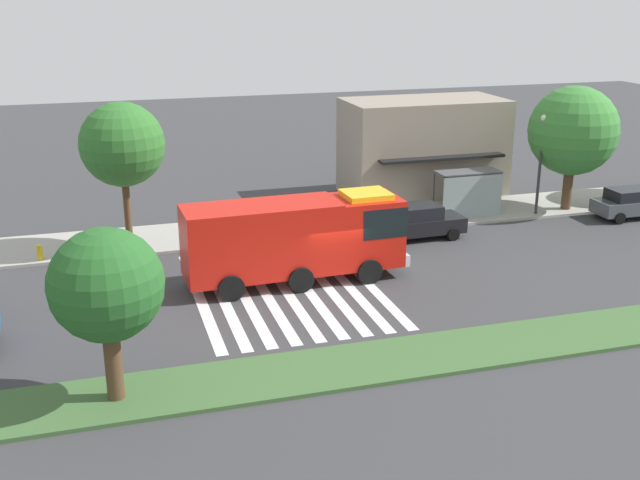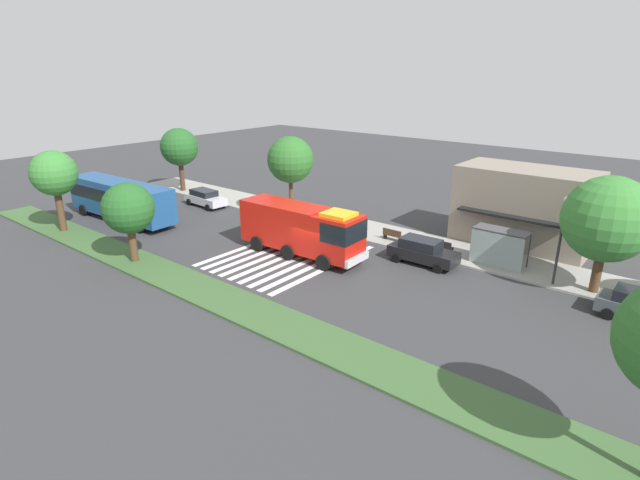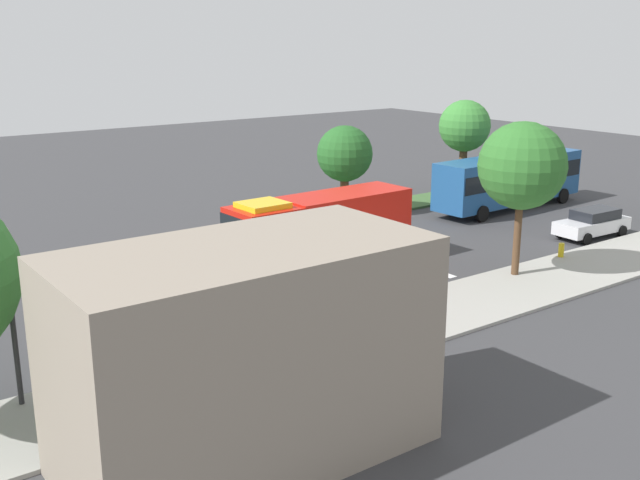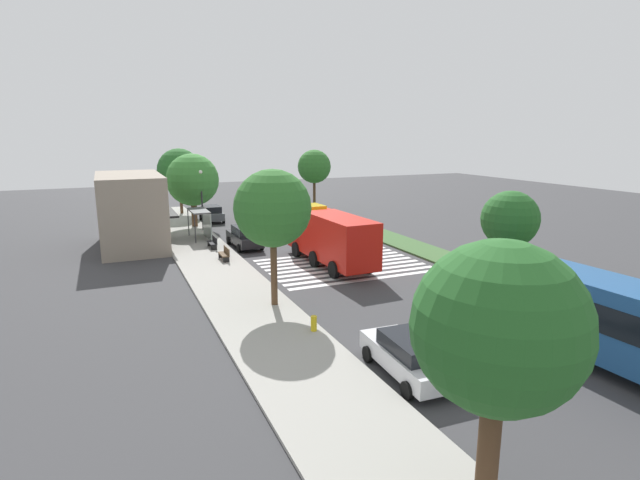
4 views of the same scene
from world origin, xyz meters
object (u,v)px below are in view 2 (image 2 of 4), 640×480
object	(u,v)px
bench_near_shelter	(442,246)
fire_hydrant	(255,206)
transit_bus	(121,198)
median_tree_far_west	(54,174)
median_tree_west	(128,209)
fire_truck	(304,228)
parked_car_west	(205,198)
bench_west_of_shelter	(393,235)
parked_car_mid	(422,251)
street_lamp	(561,233)
sidewalk_tree_far_west	(179,147)
bus_stop_shelter	(499,241)
sidewalk_tree_west	(290,160)
sidewalk_tree_center	(607,219)

from	to	relation	value
bench_near_shelter	fire_hydrant	bearing A→B (deg)	-177.53
transit_bus	fire_hydrant	distance (m)	11.63
median_tree_far_west	median_tree_west	distance (m)	10.53
fire_hydrant	fire_truck	bearing A→B (deg)	-27.46
parked_car_west	bench_west_of_shelter	size ratio (longest dim) A/B	2.93
fire_truck	parked_car_mid	distance (m)	8.30
median_tree_west	street_lamp	bearing A→B (deg)	31.11
bench_near_shelter	median_tree_far_west	size ratio (longest dim) A/B	0.25
street_lamp	sidewalk_tree_far_west	bearing A→B (deg)	179.39
fire_hydrant	parked_car_west	bearing A→B (deg)	-161.46
fire_truck	street_lamp	size ratio (longest dim) A/B	1.76
bus_stop_shelter	sidewalk_tree_far_west	world-z (taller)	sidewalk_tree_far_west
bench_near_shelter	street_lamp	xyz separation A→B (m)	(7.81, -0.69, 2.85)
parked_car_west	bench_west_of_shelter	distance (m)	19.55
parked_car_west	parked_car_mid	distance (m)	23.23
fire_truck	street_lamp	bearing A→B (deg)	19.18
parked_car_mid	median_tree_west	xyz separation A→B (m)	(-15.39, -12.32, 2.94)
fire_truck	bus_stop_shelter	bearing A→B (deg)	27.90
transit_bus	median_tree_west	xyz separation A→B (m)	(9.71, -4.81, 1.80)
fire_truck	sidewalk_tree_far_west	bearing A→B (deg)	162.80
transit_bus	sidewalk_tree_west	bearing A→B (deg)	-141.33
bench_west_of_shelter	street_lamp	world-z (taller)	street_lamp
sidewalk_tree_west	median_tree_west	world-z (taller)	sidewalk_tree_west
median_tree_west	sidewalk_tree_far_west	bearing A→B (deg)	134.77
fire_hydrant	bench_near_shelter	bearing A→B (deg)	2.47
sidewalk_tree_far_west	fire_hydrant	bearing A→B (deg)	-2.46
median_tree_west	sidewalk_tree_west	bearing A→B (deg)	84.79
transit_bus	sidewalk_tree_west	distance (m)	15.04
sidewalk_tree_west	median_tree_west	size ratio (longest dim) A/B	1.30
transit_bus	street_lamp	distance (m)	34.42
fire_hydrant	median_tree_west	bearing A→B (deg)	-78.76
median_tree_far_west	parked_car_west	bearing A→B (deg)	77.91
sidewalk_tree_west	parked_car_mid	bearing A→B (deg)	-8.90
parked_car_west	fire_hydrant	size ratio (longest dim) A/B	6.69
fire_hydrant	sidewalk_tree_far_west	bearing A→B (deg)	177.54
sidewalk_tree_west	bench_west_of_shelter	bearing A→B (deg)	1.64
bench_west_of_shelter	median_tree_west	world-z (taller)	median_tree_west
transit_bus	sidewalk_tree_center	xyz separation A→B (m)	(35.28, 9.71, 2.56)
fire_truck	median_tree_west	world-z (taller)	median_tree_west
parked_car_mid	median_tree_west	distance (m)	19.93
bus_stop_shelter	sidewalk_tree_center	size ratio (longest dim) A/B	0.50
parked_car_mid	bench_west_of_shelter	distance (m)	4.59
bench_near_shelter	parked_car_west	bearing A→B (deg)	-173.93
parked_car_west	sidewalk_tree_far_west	xyz separation A→B (m)	(-6.56, 2.20, 3.91)
median_tree_far_west	bus_stop_shelter	bearing A→B (deg)	26.17
street_lamp	median_tree_west	distance (m)	27.33
sidewalk_tree_far_west	fire_hydrant	world-z (taller)	sidewalk_tree_far_west
transit_bus	bench_west_of_shelter	size ratio (longest dim) A/B	7.52
parked_car_west	fire_hydrant	distance (m)	5.35
bus_stop_shelter	fire_hydrant	size ratio (longest dim) A/B	5.00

